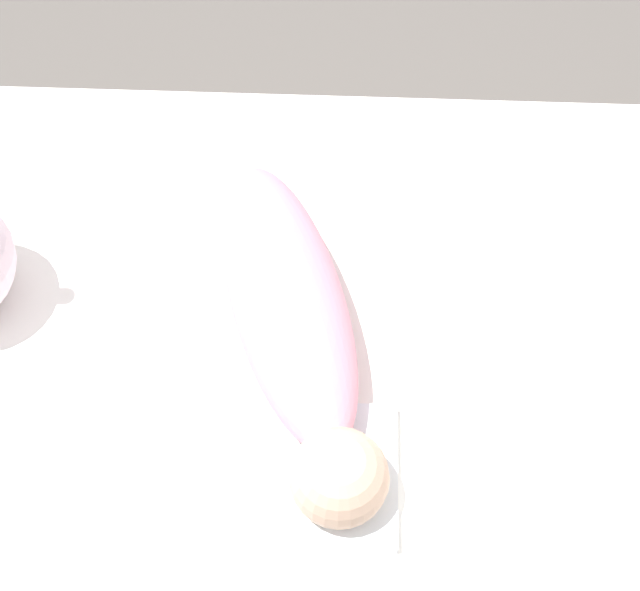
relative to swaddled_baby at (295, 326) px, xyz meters
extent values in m
plane|color=#514C47|center=(0.08, 0.08, -0.29)|extent=(12.00, 12.00, 0.00)
cube|color=white|center=(0.08, 0.08, -0.18)|extent=(1.43, 0.90, 0.23)
cube|color=white|center=(0.02, -0.20, -0.05)|extent=(0.25, 0.20, 0.02)
ellipsoid|color=pink|center=(-0.01, 0.05, 0.00)|extent=(0.30, 0.53, 0.13)
sphere|color=#DBB293|center=(0.07, -0.22, 0.00)|extent=(0.13, 0.13, 0.13)
cube|color=white|center=(0.45, -0.25, -0.02)|extent=(0.31, 0.35, 0.10)
camera|label=1|loc=(0.06, -0.65, 1.08)|focal=50.00mm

